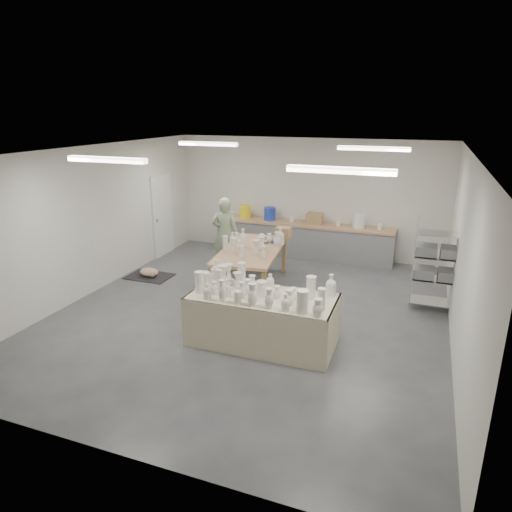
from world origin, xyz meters
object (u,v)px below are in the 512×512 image
at_px(drying_table, 262,317).
at_px(red_stool, 230,257).
at_px(work_table, 255,247).
at_px(potter, 225,235).

height_order(drying_table, red_stool, drying_table).
xyz_separation_m(work_table, potter, (-1.04, 0.74, -0.00)).
bearing_deg(potter, red_stool, -99.35).
distance_m(work_table, potter, 1.27).
relative_size(drying_table, red_stool, 6.01).
distance_m(work_table, red_stool, 1.58).
xyz_separation_m(potter, red_stool, (0.00, 0.27, -0.63)).
xyz_separation_m(work_table, red_stool, (-1.04, 1.01, -0.63)).
bearing_deg(red_stool, drying_table, -58.78).
height_order(work_table, red_stool, work_table).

